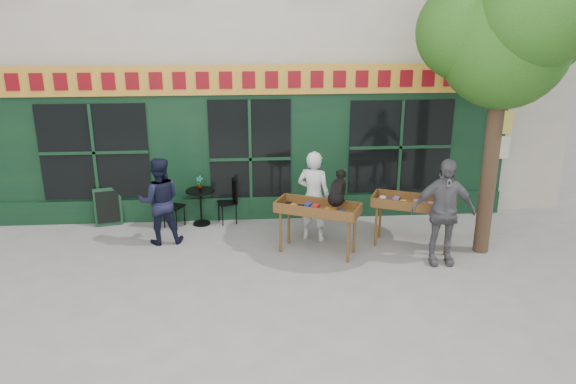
% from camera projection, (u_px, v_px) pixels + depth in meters
% --- Properties ---
extents(ground, '(80.00, 80.00, 0.00)m').
position_uv_depth(ground, '(253.00, 265.00, 10.04)').
color(ground, slate).
rests_on(ground, ground).
extents(street_tree, '(3.05, 2.90, 5.60)m').
position_uv_depth(street_tree, '(507.00, 25.00, 9.40)').
color(street_tree, '#382619').
rests_on(street_tree, ground).
extents(book_cart_center, '(1.62, 1.19, 0.99)m').
position_uv_depth(book_cart_center, '(318.00, 211.00, 10.29)').
color(book_cart_center, brown).
rests_on(book_cart_center, ground).
extents(dog, '(0.56, 0.69, 0.60)m').
position_uv_depth(dog, '(338.00, 187.00, 10.13)').
color(dog, black).
rests_on(dog, book_cart_center).
extents(woman, '(0.77, 0.67, 1.79)m').
position_uv_depth(woman, '(314.00, 196.00, 10.89)').
color(woman, silver).
rests_on(woman, ground).
extents(book_cart_right, '(1.62, 1.16, 0.99)m').
position_uv_depth(book_cart_right, '(413.00, 206.00, 10.58)').
color(book_cart_right, brown).
rests_on(book_cart_right, ground).
extents(man_right, '(1.16, 0.54, 1.93)m').
position_uv_depth(man_right, '(443.00, 212.00, 9.85)').
color(man_right, '#545459').
rests_on(man_right, ground).
extents(bistro_table, '(0.60, 0.60, 0.76)m').
position_uv_depth(bistro_table, '(201.00, 200.00, 11.75)').
color(bistro_table, black).
rests_on(bistro_table, ground).
extents(bistro_chair_left, '(0.49, 0.49, 0.95)m').
position_uv_depth(bistro_chair_left, '(170.00, 201.00, 11.64)').
color(bistro_chair_left, black).
rests_on(bistro_chair_left, ground).
extents(bistro_chair_right, '(0.46, 0.45, 0.95)m').
position_uv_depth(bistro_chair_right, '(231.00, 197.00, 11.86)').
color(bistro_chair_right, black).
rests_on(bistro_chair_right, ground).
extents(potted_plant, '(0.18, 0.14, 0.30)m').
position_uv_depth(potted_plant, '(200.00, 183.00, 11.63)').
color(potted_plant, gray).
rests_on(potted_plant, bistro_table).
extents(man_left, '(0.91, 0.75, 1.70)m').
position_uv_depth(man_left, '(160.00, 201.00, 10.75)').
color(man_left, black).
rests_on(man_left, ground).
extents(chalkboard, '(0.59, 0.31, 0.79)m').
position_uv_depth(chalkboard, '(108.00, 207.00, 11.77)').
color(chalkboard, black).
rests_on(chalkboard, ground).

